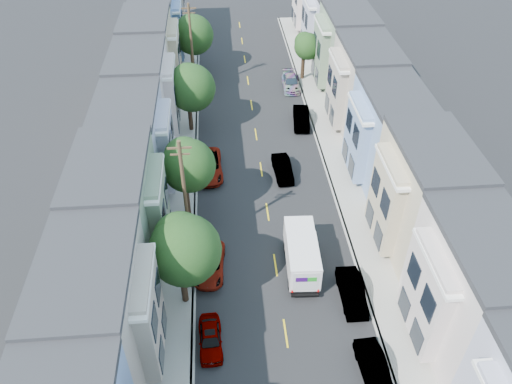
{
  "coord_description": "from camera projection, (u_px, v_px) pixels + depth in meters",
  "views": [
    {
      "loc": [
        -3.51,
        -25.12,
        27.97
      ],
      "look_at": [
        -0.97,
        6.06,
        2.2
      ],
      "focal_mm": 35.0,
      "sensor_mm": 36.0,
      "label": 1
    }
  ],
  "objects": [
    {
      "name": "townhouse_row_right",
      "position": [
        370.0,
        146.0,
        49.57
      ],
      "size": [
        5.0,
        70.0,
        8.5
      ],
      "primitive_type": "cube",
      "color": "#738DB7",
      "rests_on": "ground"
    },
    {
      "name": "townhouse_row_left",
      "position": [
        144.0,
        156.0,
        48.17
      ],
      "size": [
        5.0,
        70.0,
        8.5
      ],
      "primitive_type": "cube",
      "color": "#738DB7",
      "rests_on": "ground"
    },
    {
      "name": "parked_right_a",
      "position": [
        374.0,
        370.0,
        29.95
      ],
      "size": [
        1.69,
        4.17,
        1.36
      ],
      "primitive_type": "imported",
      "rotation": [
        0.0,
        0.0,
        0.06
      ],
      "color": "slate",
      "rests_on": "ground"
    },
    {
      "name": "tree_far_r",
      "position": [
        307.0,
        47.0,
        58.13
      ],
      "size": [
        3.1,
        3.1,
        5.7
      ],
      "color": "black",
      "rests_on": "ground"
    },
    {
      "name": "utility_pole_far",
      "position": [
        192.0,
        49.0,
        55.2
      ],
      "size": [
        1.6,
        0.26,
        10.0
      ],
      "color": "#42301E",
      "rests_on": "ground"
    },
    {
      "name": "tree_e",
      "position": [
        193.0,
        35.0,
        59.09
      ],
      "size": [
        4.7,
        4.7,
        7.15
      ],
      "color": "black",
      "rests_on": "ground"
    },
    {
      "name": "parked_left_d",
      "position": [
        208.0,
        166.0,
        45.66
      ],
      "size": [
        2.74,
        5.57,
        1.52
      ],
      "primitive_type": "imported",
      "rotation": [
        0.0,
        0.0,
        0.04
      ],
      "color": "#37030B",
      "rests_on": "ground"
    },
    {
      "name": "parked_right_b",
      "position": [
        352.0,
        292.0,
        34.46
      ],
      "size": [
        1.53,
        4.28,
        1.42
      ],
      "primitive_type": "imported",
      "rotation": [
        0.0,
        0.0,
        -0.01
      ],
      "color": "white",
      "rests_on": "ground"
    },
    {
      "name": "parked_right_d",
      "position": [
        291.0,
        82.0,
        58.56
      ],
      "size": [
        2.03,
        4.62,
        1.37
      ],
      "primitive_type": "imported",
      "rotation": [
        0.0,
        0.0,
        -0.02
      ],
      "color": "black",
      "rests_on": "ground"
    },
    {
      "name": "sidewalk_right",
      "position": [
        332.0,
        147.0,
        49.28
      ],
      "size": [
        2.6,
        70.0,
        0.15
      ],
      "primitive_type": "cube",
      "color": "gray",
      "rests_on": "ground"
    },
    {
      "name": "utility_pole_near",
      "position": [
        186.0,
        200.0,
        35.19
      ],
      "size": [
        1.6,
        0.26,
        10.0
      ],
      "color": "#42301E",
      "rests_on": "ground"
    },
    {
      "name": "tree_c",
      "position": [
        187.0,
        166.0,
        38.53
      ],
      "size": [
        4.27,
        4.27,
        7.19
      ],
      "color": "black",
      "rests_on": "ground"
    },
    {
      "name": "parked_left_b",
      "position": [
        210.0,
        339.0,
        31.68
      ],
      "size": [
        1.62,
        3.91,
        1.25
      ],
      "primitive_type": "imported",
      "rotation": [
        0.0,
        0.0,
        0.04
      ],
      "color": "black",
      "rests_on": "ground"
    },
    {
      "name": "fedex_truck",
      "position": [
        302.0,
        253.0,
        36.17
      ],
      "size": [
        2.2,
        5.71,
        2.74
      ],
      "rotation": [
        0.0,
        0.0,
        -0.05
      ],
      "color": "silver",
      "rests_on": "ground"
    },
    {
      "name": "road_slab",
      "position": [
        258.0,
        151.0,
        48.86
      ],
      "size": [
        12.0,
        70.0,
        0.02
      ],
      "primitive_type": "cube",
      "color": "black",
      "rests_on": "ground"
    },
    {
      "name": "parked_left_c",
      "position": [
        209.0,
        264.0,
        36.54
      ],
      "size": [
        2.45,
        4.74,
        1.28
      ],
      "primitive_type": "imported",
      "rotation": [
        0.0,
        0.0,
        -0.07
      ],
      "color": "#AEAFBD",
      "rests_on": "ground"
    },
    {
      "name": "sidewalk_left",
      "position": [
        183.0,
        154.0,
        48.36
      ],
      "size": [
        2.6,
        70.0,
        0.15
      ],
      "primitive_type": "cube",
      "color": "gray",
      "rests_on": "ground"
    },
    {
      "name": "curb_left",
      "position": [
        196.0,
        153.0,
        48.44
      ],
      "size": [
        0.3,
        70.0,
        0.15
      ],
      "primitive_type": "cube",
      "color": "gray",
      "rests_on": "ground"
    },
    {
      "name": "tree_d",
      "position": [
        191.0,
        88.0,
        48.76
      ],
      "size": [
        4.7,
        4.7,
        7.19
      ],
      "color": "black",
      "rests_on": "ground"
    },
    {
      "name": "curb_right",
      "position": [
        319.0,
        148.0,
        49.2
      ],
      "size": [
        0.3,
        70.0,
        0.15
      ],
      "primitive_type": "cube",
      "color": "gray",
      "rests_on": "ground"
    },
    {
      "name": "centerline",
      "position": [
        258.0,
        151.0,
        48.87
      ],
      "size": [
        0.12,
        70.0,
        0.01
      ],
      "primitive_type": "cube",
      "color": "gold",
      "rests_on": "ground"
    },
    {
      "name": "tree_b",
      "position": [
        184.0,
        250.0,
        31.6
      ],
      "size": [
        4.7,
        4.7,
        7.39
      ],
      "color": "black",
      "rests_on": "ground"
    },
    {
      "name": "parked_right_c",
      "position": [
        301.0,
        118.0,
        52.23
      ],
      "size": [
        2.04,
        4.63,
        1.5
      ],
      "primitive_type": "imported",
      "rotation": [
        0.0,
        0.0,
        -0.1
      ],
      "color": "black",
      "rests_on": "ground"
    },
    {
      "name": "ground",
      "position": [
        275.0,
        265.0,
        37.33
      ],
      "size": [
        160.0,
        160.0,
        0.0
      ],
      "primitive_type": "plane",
      "color": "black",
      "rests_on": "ground"
    },
    {
      "name": "lead_sedan",
      "position": [
        283.0,
        169.0,
        45.49
      ],
      "size": [
        1.72,
        4.26,
        1.39
      ],
      "primitive_type": "imported",
      "rotation": [
        0.0,
        0.0,
        0.06
      ],
      "color": "black",
      "rests_on": "ground"
    }
  ]
}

